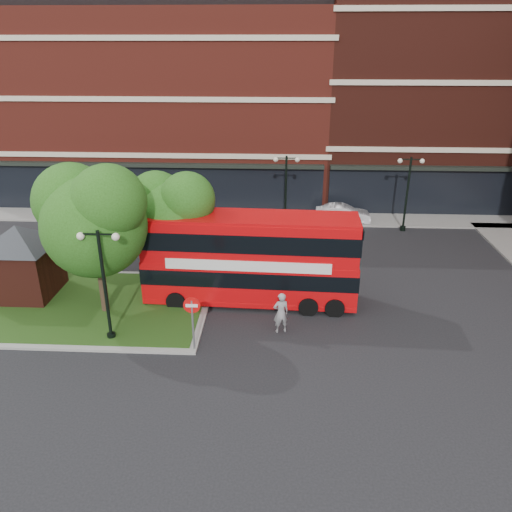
# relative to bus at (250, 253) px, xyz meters

# --- Properties ---
(ground) EXTENTS (120.00, 120.00, 0.00)m
(ground) POSITION_rel_bus_xyz_m (-0.25, -4.00, -2.54)
(ground) COLOR black
(ground) RESTS_ON ground
(pavement_far) EXTENTS (44.00, 3.00, 0.12)m
(pavement_far) POSITION_rel_bus_xyz_m (-0.25, 12.50, -2.48)
(pavement_far) COLOR slate
(pavement_far) RESTS_ON ground
(terrace_far_left) EXTENTS (26.00, 12.00, 14.00)m
(terrace_far_left) POSITION_rel_bus_xyz_m (-8.25, 20.00, 4.46)
(terrace_far_left) COLOR maroon
(terrace_far_left) RESTS_ON ground
(terrace_far_right) EXTENTS (18.00, 12.00, 16.00)m
(terrace_far_right) POSITION_rel_bus_xyz_m (13.75, 20.00, 5.46)
(terrace_far_right) COLOR #471911
(terrace_far_right) RESTS_ON ground
(traffic_island) EXTENTS (12.60, 7.60, 0.15)m
(traffic_island) POSITION_rel_bus_xyz_m (-8.25, -1.00, -2.48)
(traffic_island) COLOR gray
(traffic_island) RESTS_ON ground
(kiosk) EXTENTS (6.51, 6.51, 3.60)m
(kiosk) POSITION_rel_bus_xyz_m (-11.25, 0.00, -0.23)
(kiosk) COLOR #471911
(kiosk) RESTS_ON traffic_island
(tree_island_west) EXTENTS (5.40, 4.71, 7.21)m
(tree_island_west) POSITION_rel_bus_xyz_m (-6.85, -1.42, 2.25)
(tree_island_west) COLOR #2D2116
(tree_island_west) RESTS_ON ground
(tree_island_east) EXTENTS (4.46, 3.90, 6.29)m
(tree_island_east) POSITION_rel_bus_xyz_m (-3.83, 1.06, 1.70)
(tree_island_east) COLOR #2D2116
(tree_island_east) RESTS_ON ground
(lamp_island) EXTENTS (1.72, 0.36, 5.00)m
(lamp_island) POSITION_rel_bus_xyz_m (-5.75, -3.80, 0.28)
(lamp_island) COLOR black
(lamp_island) RESTS_ON ground
(lamp_far_left) EXTENTS (1.72, 0.36, 5.00)m
(lamp_far_left) POSITION_rel_bus_xyz_m (1.75, 10.50, 0.28)
(lamp_far_left) COLOR black
(lamp_far_left) RESTS_ON ground
(lamp_far_right) EXTENTS (1.72, 0.36, 5.00)m
(lamp_far_right) POSITION_rel_bus_xyz_m (9.75, 10.50, 0.28)
(lamp_far_right) COLOR black
(lamp_far_right) RESTS_ON ground
(bus) EXTENTS (10.24, 2.72, 3.88)m
(bus) POSITION_rel_bus_xyz_m (0.00, 0.00, 0.00)
(bus) COLOR red
(bus) RESTS_ON ground
(woman) EXTENTS (0.79, 0.62, 1.90)m
(woman) POSITION_rel_bus_xyz_m (1.51, -2.81, -1.59)
(woman) COLOR gray
(woman) RESTS_ON ground
(car_silver) EXTENTS (3.89, 1.93, 1.27)m
(car_silver) POSITION_rel_bus_xyz_m (-5.98, 11.20, -1.91)
(car_silver) COLOR #B6BABE
(car_silver) RESTS_ON ground
(car_white) EXTENTS (3.91, 1.58, 1.26)m
(car_white) POSITION_rel_bus_xyz_m (5.83, 12.00, -1.91)
(car_white) COLOR white
(car_white) RESTS_ON ground
(no_entry_sign) EXTENTS (0.69, 0.09, 2.50)m
(no_entry_sign) POSITION_rel_bus_xyz_m (-2.05, -4.49, -0.76)
(no_entry_sign) COLOR slate
(no_entry_sign) RESTS_ON ground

